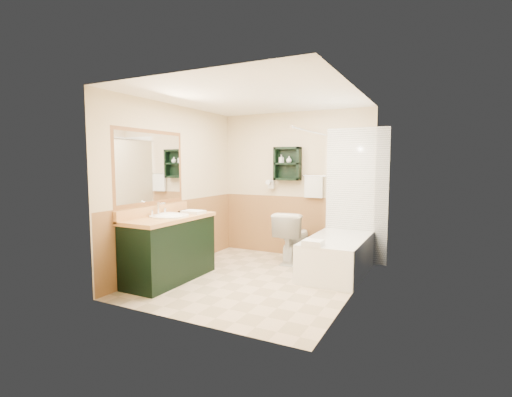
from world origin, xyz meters
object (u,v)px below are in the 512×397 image
(hair_dryer, at_px, (271,184))
(toilet, at_px, (293,237))
(soap_bottle_a, at_px, (281,161))
(soap_bottle_b, at_px, (289,160))
(bathtub, at_px, (338,255))
(wall_shelf, at_px, (287,164))
(vanity, at_px, (170,248))
(vanity_book, at_px, (181,204))

(hair_dryer, relative_size, toilet, 0.30)
(soap_bottle_a, xyz_separation_m, soap_bottle_b, (0.14, 0.00, 0.01))
(hair_dryer, relative_size, soap_bottle_a, 1.82)
(hair_dryer, height_order, soap_bottle_a, soap_bottle_a)
(hair_dryer, bearing_deg, bathtub, -25.81)
(wall_shelf, xyz_separation_m, soap_bottle_b, (0.03, -0.01, 0.06))
(hair_dryer, distance_m, vanity, 2.18)
(vanity, relative_size, bathtub, 0.90)
(wall_shelf, bearing_deg, toilet, -53.24)
(vanity_book, bearing_deg, soap_bottle_b, 39.72)
(vanity_book, relative_size, soap_bottle_a, 1.71)
(bathtub, height_order, soap_bottle_a, soap_bottle_a)
(hair_dryer, distance_m, vanity_book, 1.69)
(wall_shelf, xyz_separation_m, bathtub, (1.03, -0.62, -1.29))
(hair_dryer, height_order, vanity_book, hair_dryer)
(toilet, relative_size, soap_bottle_b, 7.38)
(soap_bottle_b, bearing_deg, vanity, -115.81)
(wall_shelf, height_order, vanity_book, wall_shelf)
(hair_dryer, relative_size, bathtub, 0.16)
(vanity_book, bearing_deg, toilet, 28.44)
(hair_dryer, xyz_separation_m, vanity, (-0.59, -1.95, -0.77))
(bathtub, relative_size, soap_bottle_a, 11.37)
(toilet, xyz_separation_m, soap_bottle_a, (-0.33, 0.30, 1.20))
(vanity_book, xyz_separation_m, soap_bottle_a, (0.96, 1.46, 0.63))
(bathtub, height_order, toilet, toilet)
(vanity, xyz_separation_m, toilet, (1.12, 1.62, -0.03))
(hair_dryer, bearing_deg, vanity, -106.98)
(vanity, bearing_deg, soap_bottle_a, 67.56)
(bathtub, distance_m, soap_bottle_a, 1.85)
(soap_bottle_b, bearing_deg, soap_bottle_a, 180.00)
(hair_dryer, xyz_separation_m, vanity_book, (-0.76, -1.49, -0.23))
(wall_shelf, height_order, soap_bottle_b, wall_shelf)
(toilet, distance_m, soap_bottle_a, 1.28)
(hair_dryer, bearing_deg, soap_bottle_a, -8.66)
(hair_dryer, xyz_separation_m, soap_bottle_a, (0.20, -0.03, 0.40))
(vanity, distance_m, toilet, 1.97)
(hair_dryer, relative_size, vanity_book, 1.06)
(soap_bottle_a, relative_size, soap_bottle_b, 1.21)
(vanity, relative_size, vanity_book, 5.97)
(bathtub, bearing_deg, toilet, 158.81)
(vanity, xyz_separation_m, soap_bottle_a, (0.79, 1.92, 1.17))
(wall_shelf, bearing_deg, vanity_book, -125.88)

